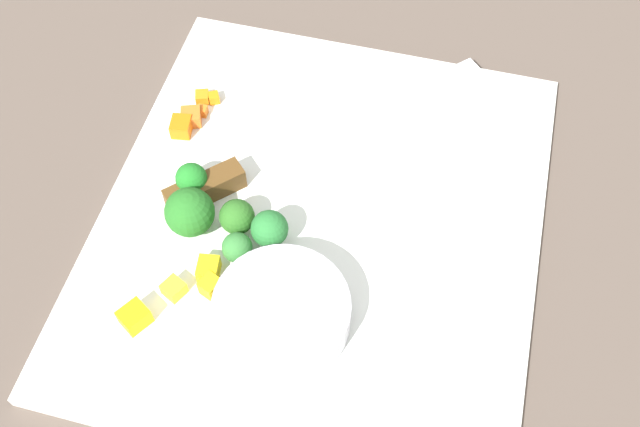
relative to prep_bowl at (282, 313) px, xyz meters
name	(u,v)px	position (x,y,z in m)	size (l,w,h in m)	color
ground_plane	(320,227)	(0.10, -0.01, -0.03)	(4.00, 4.00, 0.00)	brown
cutting_board	(320,223)	(0.10, -0.01, -0.02)	(0.43, 0.38, 0.01)	white
prep_bowl	(282,313)	(0.00, 0.00, 0.00)	(0.11, 0.11, 0.03)	#BAB6C3
chef_knife	(271,161)	(0.15, 0.05, -0.01)	(0.26, 0.26, 0.02)	silver
carrot_dice_0	(202,111)	(0.19, 0.13, -0.01)	(0.01, 0.01, 0.01)	orange
carrot_dice_1	(202,97)	(0.21, 0.14, -0.01)	(0.01, 0.01, 0.01)	orange
carrot_dice_2	(191,117)	(0.18, 0.14, -0.01)	(0.02, 0.02, 0.01)	orange
carrot_dice_3	(181,127)	(0.17, 0.15, -0.01)	(0.02, 0.02, 0.02)	orange
carrot_dice_4	(214,98)	(0.21, 0.13, -0.01)	(0.01, 0.01, 0.01)	orange
pepper_dice_0	(135,317)	(-0.03, 0.11, -0.01)	(0.02, 0.02, 0.02)	yellow
pepper_dice_1	(210,286)	(0.01, 0.06, -0.01)	(0.01, 0.02, 0.02)	yellow
pepper_dice_2	(208,269)	(0.03, 0.07, -0.01)	(0.02, 0.02, 0.02)	yellow
pepper_dice_3	(174,289)	(0.00, 0.09, -0.01)	(0.02, 0.02, 0.01)	yellow
broccoli_floret_0	(190,183)	(0.10, 0.11, 0.01)	(0.03, 0.03, 0.04)	#96C355
broccoli_floret_1	(237,248)	(0.05, 0.05, 0.00)	(0.03, 0.03, 0.03)	#8DAC5F
broccoli_floret_2	(270,229)	(0.07, 0.03, 0.01)	(0.03, 0.03, 0.04)	#84AA5A
broccoli_floret_3	(190,213)	(0.07, 0.10, 0.01)	(0.04, 0.04, 0.05)	#95C25C
broccoli_floret_4	(237,217)	(0.08, 0.06, 0.00)	(0.03, 0.03, 0.03)	#83BD64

